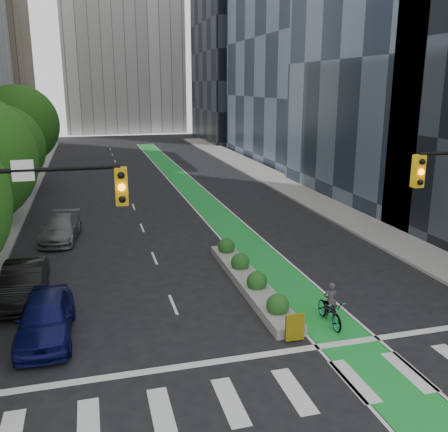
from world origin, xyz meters
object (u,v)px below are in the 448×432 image
parked_car_left_mid (24,283)px  parked_car_left_near (46,318)px  parked_car_left_far (61,229)px  median_planter (249,279)px  bicycle (330,311)px  cyclist (331,301)px

parked_car_left_mid → parked_car_left_near: bearing=-72.4°
parked_car_left_mid → parked_car_left_far: size_ratio=0.99×
parked_car_left_mid → parked_car_left_far: 8.61m
median_planter → bicycle: bearing=-66.9°
median_planter → bicycle: 4.70m
cyclist → parked_car_left_far: bearing=-40.7°
parked_car_left_far → bicycle: bearing=-45.8°
bicycle → parked_car_left_mid: (-11.57, 5.44, 0.25)m
bicycle → parked_car_left_near: (-10.45, 1.68, 0.27)m
median_planter → parked_car_left_far: parked_car_left_far is taller
parked_car_left_near → median_planter: bearing=18.3°
cyclist → parked_car_left_near: size_ratio=0.33×
parked_car_left_near → parked_car_left_mid: (-1.12, 3.76, -0.02)m
parked_car_left_near → parked_car_left_far: parked_car_left_near is taller
parked_car_left_mid → median_planter: bearing=-5.6°
median_planter → cyclist: (2.03, -3.97, 0.40)m
cyclist → parked_car_left_far: 17.28m
median_planter → parked_car_left_far: bearing=131.7°
parked_car_left_far → parked_car_left_mid: bearing=-90.1°
parked_car_left_mid → parked_car_left_far: (1.13, 8.53, -0.09)m
median_planter → parked_car_left_mid: bearing=173.4°
parked_car_left_far → cyclist: bearing=-44.6°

